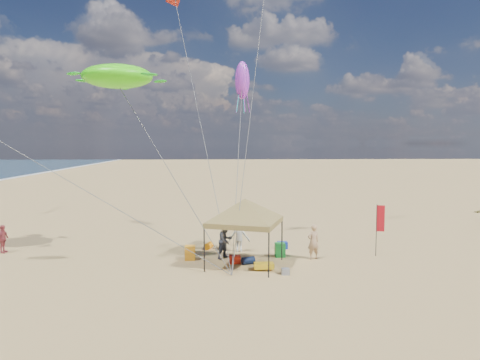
{
  "coord_description": "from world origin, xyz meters",
  "views": [
    {
      "loc": [
        -1.21,
        -18.05,
        5.77
      ],
      "look_at": [
        0.0,
        3.0,
        4.0
      ],
      "focal_mm": 32.67,
      "sensor_mm": 36.0,
      "label": 1
    }
  ],
  "objects_px": {
    "cooler_red": "(235,259)",
    "beach_cart": "(264,266)",
    "canopy_tent": "(245,201)",
    "person_near_b": "(225,241)",
    "feather_flag": "(380,221)",
    "person_near_a": "(313,242)",
    "chair_green": "(280,250)",
    "cooler_blue": "(283,245)",
    "person_near_c": "(239,236)",
    "person_far_a": "(3,239)",
    "chair_yellow": "(190,253)"
  },
  "relations": [
    {
      "from": "cooler_red",
      "to": "beach_cart",
      "type": "bearing_deg",
      "value": -42.52
    },
    {
      "from": "canopy_tent",
      "to": "person_near_b",
      "type": "bearing_deg",
      "value": 122.98
    },
    {
      "from": "canopy_tent",
      "to": "beach_cart",
      "type": "relative_size",
      "value": 6.27
    },
    {
      "from": "feather_flag",
      "to": "beach_cart",
      "type": "xyz_separation_m",
      "value": [
        -6.16,
        -2.09,
        -1.61
      ]
    },
    {
      "from": "person_near_a",
      "to": "person_near_b",
      "type": "bearing_deg",
      "value": -22.02
    },
    {
      "from": "feather_flag",
      "to": "cooler_red",
      "type": "bearing_deg",
      "value": -172.94
    },
    {
      "from": "chair_green",
      "to": "person_near_a",
      "type": "bearing_deg",
      "value": -19.73
    },
    {
      "from": "cooler_blue",
      "to": "person_near_a",
      "type": "relative_size",
      "value": 0.31
    },
    {
      "from": "person_near_c",
      "to": "person_far_a",
      "type": "xyz_separation_m",
      "value": [
        -12.49,
        0.44,
        -0.11
      ]
    },
    {
      "from": "cooler_blue",
      "to": "person_near_a",
      "type": "distance_m",
      "value": 2.63
    },
    {
      "from": "chair_yellow",
      "to": "person_near_c",
      "type": "height_order",
      "value": "person_near_c"
    },
    {
      "from": "chair_yellow",
      "to": "person_near_a",
      "type": "bearing_deg",
      "value": -2.18
    },
    {
      "from": "cooler_blue",
      "to": "beach_cart",
      "type": "bearing_deg",
      "value": -110.42
    },
    {
      "from": "person_near_c",
      "to": "chair_green",
      "type": "bearing_deg",
      "value": 161.74
    },
    {
      "from": "cooler_blue",
      "to": "canopy_tent",
      "type": "bearing_deg",
      "value": -125.48
    },
    {
      "from": "cooler_blue",
      "to": "beach_cart",
      "type": "distance_m",
      "value": 4.23
    },
    {
      "from": "feather_flag",
      "to": "beach_cart",
      "type": "bearing_deg",
      "value": -161.27
    },
    {
      "from": "cooler_blue",
      "to": "person_near_c",
      "type": "distance_m",
      "value": 2.55
    },
    {
      "from": "cooler_red",
      "to": "chair_green",
      "type": "bearing_deg",
      "value": 25.51
    },
    {
      "from": "cooler_blue",
      "to": "person_far_a",
      "type": "bearing_deg",
      "value": -179.7
    },
    {
      "from": "cooler_blue",
      "to": "person_far_a",
      "type": "height_order",
      "value": "person_far_a"
    },
    {
      "from": "canopy_tent",
      "to": "person_near_b",
      "type": "relative_size",
      "value": 3.1
    },
    {
      "from": "cooler_blue",
      "to": "beach_cart",
      "type": "height_order",
      "value": "cooler_blue"
    },
    {
      "from": "chair_green",
      "to": "person_near_b",
      "type": "relative_size",
      "value": 0.38
    },
    {
      "from": "canopy_tent",
      "to": "person_near_a",
      "type": "bearing_deg",
      "value": 15.67
    },
    {
      "from": "canopy_tent",
      "to": "chair_green",
      "type": "bearing_deg",
      "value": 39.09
    },
    {
      "from": "feather_flag",
      "to": "cooler_red",
      "type": "relative_size",
      "value": 4.97
    },
    {
      "from": "beach_cart",
      "to": "person_near_b",
      "type": "distance_m",
      "value": 2.81
    },
    {
      "from": "cooler_red",
      "to": "person_far_a",
      "type": "height_order",
      "value": "person_far_a"
    },
    {
      "from": "canopy_tent",
      "to": "person_near_c",
      "type": "bearing_deg",
      "value": 92.48
    },
    {
      "from": "cooler_red",
      "to": "cooler_blue",
      "type": "height_order",
      "value": "same"
    },
    {
      "from": "beach_cart",
      "to": "person_near_c",
      "type": "bearing_deg",
      "value": 105.14
    },
    {
      "from": "chair_green",
      "to": "person_near_c",
      "type": "distance_m",
      "value": 2.38
    },
    {
      "from": "chair_green",
      "to": "person_far_a",
      "type": "height_order",
      "value": "person_far_a"
    },
    {
      "from": "person_near_b",
      "to": "canopy_tent",
      "type": "bearing_deg",
      "value": -101.46
    },
    {
      "from": "person_far_a",
      "to": "canopy_tent",
      "type": "bearing_deg",
      "value": -95.44
    },
    {
      "from": "person_far_a",
      "to": "feather_flag",
      "type": "bearing_deg",
      "value": -86.7
    },
    {
      "from": "chair_yellow",
      "to": "chair_green",
      "type": "bearing_deg",
      "value": 4.19
    },
    {
      "from": "cooler_blue",
      "to": "person_near_b",
      "type": "height_order",
      "value": "person_near_b"
    },
    {
      "from": "feather_flag",
      "to": "person_near_a",
      "type": "distance_m",
      "value": 3.63
    },
    {
      "from": "feather_flag",
      "to": "person_far_a",
      "type": "relative_size",
      "value": 1.79
    },
    {
      "from": "cooler_red",
      "to": "person_near_a",
      "type": "relative_size",
      "value": 0.31
    },
    {
      "from": "chair_green",
      "to": "beach_cart",
      "type": "relative_size",
      "value": 0.78
    },
    {
      "from": "feather_flag",
      "to": "chair_green",
      "type": "height_order",
      "value": "feather_flag"
    },
    {
      "from": "cooler_blue",
      "to": "person_far_a",
      "type": "distance_m",
      "value": 14.9
    },
    {
      "from": "canopy_tent",
      "to": "cooler_blue",
      "type": "xyz_separation_m",
      "value": [
        2.29,
        3.22,
        -2.89
      ]
    },
    {
      "from": "cooler_red",
      "to": "person_near_b",
      "type": "distance_m",
      "value": 1.27
    },
    {
      "from": "feather_flag",
      "to": "cooler_red",
      "type": "xyz_separation_m",
      "value": [
        -7.43,
        -0.92,
        -1.62
      ]
    },
    {
      "from": "person_near_b",
      "to": "person_near_c",
      "type": "height_order",
      "value": "person_near_b"
    },
    {
      "from": "person_far_a",
      "to": "person_near_c",
      "type": "bearing_deg",
      "value": -83.47
    }
  ]
}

